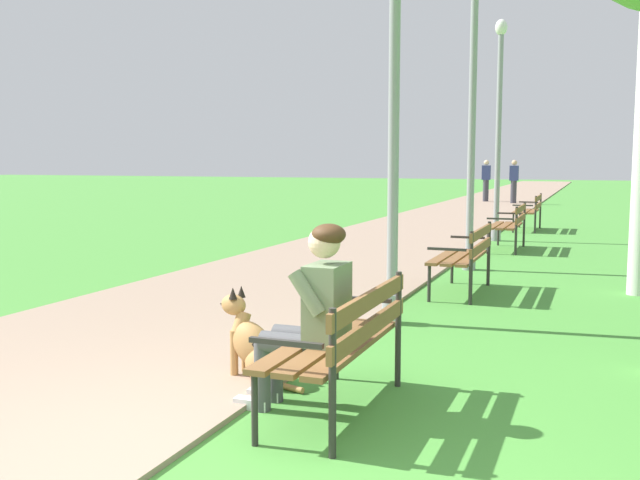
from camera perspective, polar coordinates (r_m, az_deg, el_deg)
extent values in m
plane|color=#478E38|center=(4.05, -9.94, -17.84)|extent=(120.00, 120.00, 0.00)
cube|color=gray|center=(27.48, 13.04, 2.77)|extent=(3.60, 60.00, 0.04)
cube|color=brown|center=(4.83, -1.25, -8.08)|extent=(0.14, 1.50, 0.04)
cube|color=brown|center=(4.77, 0.71, -8.27)|extent=(0.14, 1.50, 0.04)
cube|color=brown|center=(4.71, 2.72, -8.46)|extent=(0.14, 1.50, 0.04)
cube|color=brown|center=(4.65, 3.97, -6.90)|extent=(0.04, 1.50, 0.11)
cube|color=brown|center=(4.61, 3.98, -4.72)|extent=(0.04, 1.50, 0.11)
cylinder|color=#2D2B28|center=(5.52, 1.29, -8.66)|extent=(0.04, 0.04, 0.45)
cylinder|color=#2D2B28|center=(5.33, 6.18, -7.02)|extent=(0.04, 0.04, 0.85)
cube|color=#2D2B28|center=(5.37, 3.31, -4.67)|extent=(0.45, 0.04, 0.03)
cylinder|color=#2D2B28|center=(4.31, -5.18, -13.06)|extent=(0.04, 0.04, 0.45)
cylinder|color=#2D2B28|center=(4.06, 0.99, -11.27)|extent=(0.04, 0.04, 0.85)
cube|color=#2D2B28|center=(4.11, -2.71, -8.10)|extent=(0.45, 0.04, 0.03)
cube|color=brown|center=(9.17, 9.73, -1.29)|extent=(0.14, 1.50, 0.04)
cube|color=brown|center=(9.14, 10.80, -1.34)|extent=(0.14, 1.50, 0.04)
cube|color=brown|center=(9.11, 11.88, -1.39)|extent=(0.14, 1.50, 0.04)
cube|color=brown|center=(9.08, 12.56, -0.55)|extent=(0.04, 1.50, 0.11)
cube|color=brown|center=(9.06, 12.59, 0.59)|extent=(0.04, 1.50, 0.11)
cylinder|color=#2D2B28|center=(9.88, 10.37, -2.08)|extent=(0.04, 0.04, 0.45)
cylinder|color=#2D2B28|center=(9.77, 13.16, -1.05)|extent=(0.04, 0.04, 0.85)
cube|color=#2D2B28|center=(9.79, 11.56, 0.21)|extent=(0.45, 0.04, 0.03)
cylinder|color=#2D2B28|center=(8.54, 8.60, -3.36)|extent=(0.04, 0.04, 0.45)
cylinder|color=#2D2B28|center=(8.42, 11.81, -2.19)|extent=(0.04, 0.04, 0.85)
cube|color=#2D2B28|center=(8.44, 9.97, -0.72)|extent=(0.45, 0.04, 0.03)
cube|color=brown|center=(13.73, 13.62, 1.13)|extent=(0.14, 1.50, 0.04)
cube|color=brown|center=(13.71, 14.35, 1.10)|extent=(0.14, 1.50, 0.04)
cube|color=brown|center=(13.69, 15.07, 1.07)|extent=(0.14, 1.50, 0.04)
cube|color=brown|center=(13.67, 15.53, 1.64)|extent=(0.04, 1.50, 0.11)
cube|color=brown|center=(13.65, 15.55, 2.39)|extent=(0.04, 1.50, 0.11)
cylinder|color=#2D2B28|center=(14.44, 13.87, 0.47)|extent=(0.04, 0.04, 0.45)
cylinder|color=#2D2B28|center=(14.36, 15.79, 1.19)|extent=(0.04, 0.04, 0.85)
cube|color=#2D2B28|center=(14.38, 14.70, 2.05)|extent=(0.45, 0.04, 0.03)
cylinder|color=#2D2B28|center=(13.08, 13.08, -0.10)|extent=(0.04, 0.04, 0.45)
cylinder|color=#2D2B28|center=(13.00, 15.20, 0.69)|extent=(0.04, 0.04, 0.85)
cube|color=#2D2B28|center=(13.01, 14.00, 1.64)|extent=(0.45, 0.04, 0.03)
cube|color=brown|center=(17.70, 15.34, 2.21)|extent=(0.14, 1.50, 0.04)
cube|color=brown|center=(17.68, 15.90, 2.19)|extent=(0.14, 1.50, 0.04)
cube|color=brown|center=(17.66, 16.47, 2.17)|extent=(0.14, 1.50, 0.04)
cube|color=brown|center=(17.65, 16.82, 2.61)|extent=(0.04, 1.50, 0.11)
cube|color=brown|center=(17.64, 16.84, 3.19)|extent=(0.04, 1.50, 0.11)
cylinder|color=#2D2B28|center=(18.40, 15.47, 1.65)|extent=(0.04, 0.04, 0.45)
cylinder|color=#2D2B28|center=(18.34, 16.98, 2.22)|extent=(0.04, 0.04, 0.85)
cube|color=#2D2B28|center=(18.35, 16.12, 2.89)|extent=(0.45, 0.04, 0.03)
cylinder|color=#2D2B28|center=(17.03, 14.99, 1.31)|extent=(0.04, 0.04, 0.45)
cylinder|color=#2D2B28|center=(16.97, 16.62, 1.92)|extent=(0.04, 0.04, 0.85)
cube|color=#2D2B28|center=(16.98, 15.70, 2.64)|extent=(0.45, 0.04, 0.03)
cylinder|color=#4C4C51|center=(4.90, -1.34, -7.64)|extent=(0.42, 0.14, 0.14)
cylinder|color=#4C4C51|center=(5.04, -3.57, -10.01)|extent=(0.11, 0.11, 0.47)
cube|color=silver|center=(5.14, -4.38, -12.05)|extent=(0.24, 0.09, 0.07)
cylinder|color=#4C4C51|center=(4.72, -2.28, -8.18)|extent=(0.42, 0.14, 0.14)
cylinder|color=#4C4C51|center=(4.87, -4.57, -10.62)|extent=(0.11, 0.11, 0.47)
cube|color=silver|center=(4.97, -5.40, -12.71)|extent=(0.24, 0.09, 0.07)
cube|color=#6B7F5B|center=(4.68, 0.57, -5.05)|extent=(0.22, 0.36, 0.52)
cylinder|color=#6B7F5B|center=(4.86, 0.74, -3.41)|extent=(0.25, 0.09, 0.30)
cylinder|color=#6B7F5B|center=(4.50, -1.05, -4.22)|extent=(0.25, 0.09, 0.30)
sphere|color=beige|center=(4.62, 0.34, -0.17)|extent=(0.21, 0.21, 0.21)
ellipsoid|color=#472D19|center=(4.61, 0.69, 0.44)|extent=(0.22, 0.23, 0.14)
ellipsoid|color=#B27F47|center=(5.41, -4.19, -9.71)|extent=(0.43, 0.37, 0.32)
ellipsoid|color=#B27F47|center=(5.47, -5.37, -8.17)|extent=(0.54, 0.36, 0.48)
ellipsoid|color=black|center=(5.43, -4.99, -7.87)|extent=(0.39, 0.29, 0.27)
cylinder|color=#B27F47|center=(5.63, -5.91, -8.77)|extent=(0.06, 0.06, 0.38)
cylinder|color=#B27F47|center=(5.55, -6.78, -9.01)|extent=(0.06, 0.06, 0.38)
cylinder|color=#B27F47|center=(5.51, -6.22, -6.52)|extent=(0.15, 0.19, 0.19)
ellipsoid|color=#B27F47|center=(5.54, -6.83, -5.09)|extent=(0.25, 0.20, 0.16)
cone|color=black|center=(5.61, -7.55, -5.05)|extent=(0.12, 0.12, 0.09)
cone|color=black|center=(5.53, -6.22, -4.06)|extent=(0.06, 0.06, 0.09)
cone|color=black|center=(5.46, -6.88, -4.19)|extent=(0.06, 0.06, 0.09)
cylinder|color=#B27F47|center=(5.32, -2.56, -11.50)|extent=(0.28, 0.12, 0.04)
cylinder|color=gray|center=(7.41, 5.64, -5.40)|extent=(0.20, 0.20, 0.30)
cylinder|color=gray|center=(7.26, 5.79, 7.79)|extent=(0.11, 0.11, 3.68)
cylinder|color=gray|center=(11.15, 11.65, -1.54)|extent=(0.20, 0.20, 0.30)
cylinder|color=gray|center=(11.06, 11.87, 7.99)|extent=(0.11, 0.11, 4.00)
cylinder|color=gray|center=(15.26, 13.68, 0.50)|extent=(0.20, 0.20, 0.30)
cylinder|color=gray|center=(15.19, 13.88, 7.75)|extent=(0.11, 0.11, 4.16)
ellipsoid|color=silver|center=(15.41, 14.10, 15.95)|extent=(0.24, 0.24, 0.32)
cylinder|color=#383842|center=(28.09, 15.01, 3.64)|extent=(0.22, 0.22, 0.88)
cube|color=navy|center=(28.07, 15.05, 5.11)|extent=(0.32, 0.20, 0.56)
sphere|color=tan|center=(28.07, 15.07, 5.91)|extent=(0.20, 0.20, 0.20)
cylinder|color=#383842|center=(29.02, 12.93, 3.78)|extent=(0.22, 0.22, 0.88)
cube|color=navy|center=(29.00, 12.97, 5.20)|extent=(0.32, 0.20, 0.56)
sphere|color=beige|center=(29.00, 12.99, 5.97)|extent=(0.20, 0.20, 0.20)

